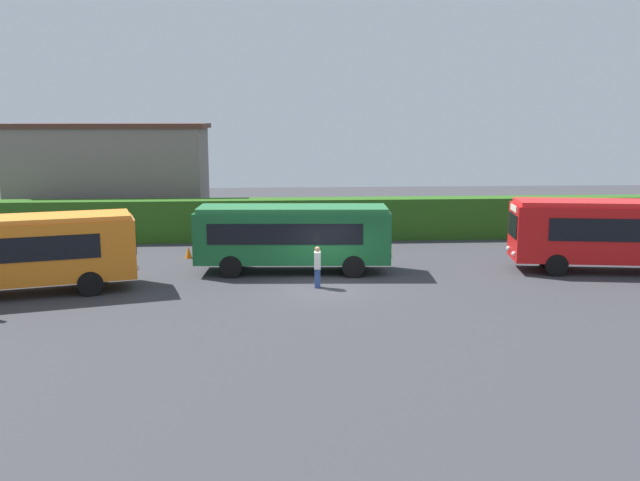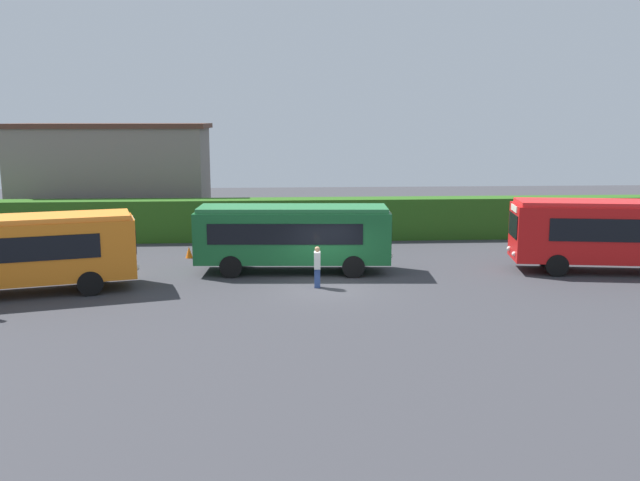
{
  "view_description": "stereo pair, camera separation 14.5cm",
  "coord_description": "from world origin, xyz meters",
  "px_view_note": "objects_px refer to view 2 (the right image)",
  "views": [
    {
      "loc": [
        -2.11,
        -27.39,
        6.92
      ],
      "look_at": [
        -0.14,
        1.49,
        1.72
      ],
      "focal_mm": 38.03,
      "sensor_mm": 36.0,
      "label": 1
    },
    {
      "loc": [
        -1.97,
        -27.4,
        6.92
      ],
      "look_at": [
        -0.14,
        1.49,
        1.72
      ],
      "focal_mm": 38.03,
      "sensor_mm": 36.0,
      "label": 2
    }
  ],
  "objects_px": {
    "bus_red": "(618,232)",
    "person_right": "(317,266)",
    "traffic_cone": "(189,252)",
    "bus_green": "(293,234)",
    "bus_orange": "(9,250)",
    "person_far": "(618,241)"
  },
  "relations": [
    {
      "from": "bus_red",
      "to": "traffic_cone",
      "type": "height_order",
      "value": "bus_red"
    },
    {
      "from": "bus_red",
      "to": "traffic_cone",
      "type": "relative_size",
      "value": 16.06
    },
    {
      "from": "bus_orange",
      "to": "person_far",
      "type": "xyz_separation_m",
      "value": [
        27.41,
        5.02,
        -0.83
      ]
    },
    {
      "from": "person_right",
      "to": "traffic_cone",
      "type": "relative_size",
      "value": 2.89
    },
    {
      "from": "person_right",
      "to": "traffic_cone",
      "type": "xyz_separation_m",
      "value": [
        -6.1,
        6.48,
        -0.61
      ]
    },
    {
      "from": "traffic_cone",
      "to": "bus_green",
      "type": "bearing_deg",
      "value": -34.18
    },
    {
      "from": "bus_orange",
      "to": "bus_red",
      "type": "distance_m",
      "value": 26.14
    },
    {
      "from": "person_right",
      "to": "person_far",
      "type": "height_order",
      "value": "person_far"
    },
    {
      "from": "bus_red",
      "to": "person_right",
      "type": "bearing_deg",
      "value": 17.15
    },
    {
      "from": "bus_orange",
      "to": "traffic_cone",
      "type": "bearing_deg",
      "value": 32.96
    },
    {
      "from": "bus_green",
      "to": "person_right",
      "type": "xyz_separation_m",
      "value": [
        0.93,
        -2.97,
        -0.85
      ]
    },
    {
      "from": "bus_orange",
      "to": "person_far",
      "type": "bearing_deg",
      "value": -5.05
    },
    {
      "from": "bus_green",
      "to": "bus_red",
      "type": "distance_m",
      "value": 14.75
    },
    {
      "from": "bus_orange",
      "to": "bus_green",
      "type": "relative_size",
      "value": 1.1
    },
    {
      "from": "bus_orange",
      "to": "traffic_cone",
      "type": "distance_m",
      "value": 9.35
    },
    {
      "from": "bus_orange",
      "to": "traffic_cone",
      "type": "relative_size",
      "value": 16.5
    },
    {
      "from": "bus_orange",
      "to": "bus_red",
      "type": "height_order",
      "value": "bus_red"
    },
    {
      "from": "bus_red",
      "to": "traffic_cone",
      "type": "xyz_separation_m",
      "value": [
        -19.9,
        4.51,
        -1.58
      ]
    },
    {
      "from": "bus_green",
      "to": "bus_red",
      "type": "relative_size",
      "value": 0.93
    },
    {
      "from": "bus_green",
      "to": "bus_red",
      "type": "bearing_deg",
      "value": -0.36
    },
    {
      "from": "bus_red",
      "to": "person_far",
      "type": "relative_size",
      "value": 5.2
    },
    {
      "from": "bus_orange",
      "to": "person_far",
      "type": "relative_size",
      "value": 5.34
    }
  ]
}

